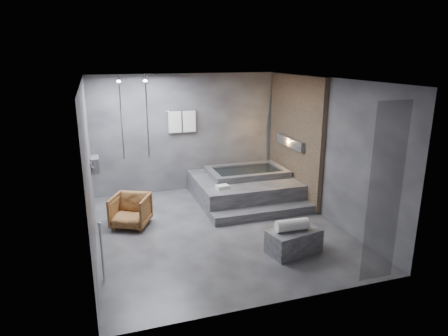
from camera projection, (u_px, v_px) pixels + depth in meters
name	position (u px, v px, depth m)	size (l,w,h in m)	color
room	(235.00, 136.00, 7.50)	(5.00, 5.04, 2.82)	#2B2B2E
tub_deck	(244.00, 188.00, 9.21)	(2.20, 2.00, 0.50)	#303033
tub_step	(264.00, 213.00, 8.17)	(2.20, 0.36, 0.18)	#303033
concrete_bench	(294.00, 241.00, 6.70)	(0.88, 0.49, 0.40)	#38393B
driftwood_chair	(131.00, 211.00, 7.69)	(0.67, 0.69, 0.63)	#472811
rolled_towel	(292.00, 225.00, 6.61)	(0.20, 0.20, 0.55)	white
deck_towel	(222.00, 187.00, 8.39)	(0.26, 0.19, 0.07)	silver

